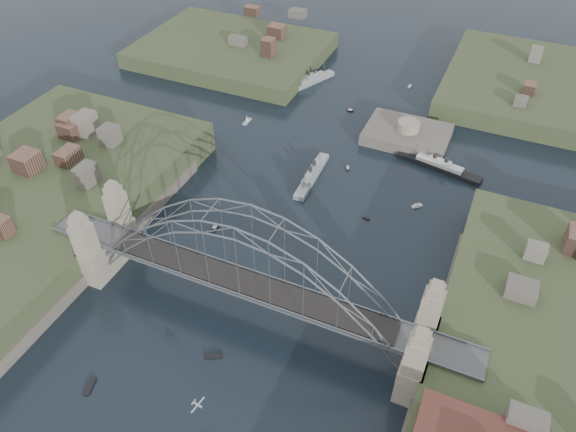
# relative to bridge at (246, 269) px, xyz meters

# --- Properties ---
(ground) EXTENTS (500.00, 500.00, 0.00)m
(ground) POSITION_rel_bridge_xyz_m (0.00, 0.00, -12.32)
(ground) COLOR black
(ground) RESTS_ON ground
(bridge) EXTENTS (84.00, 13.80, 24.60)m
(bridge) POSITION_rel_bridge_xyz_m (0.00, 0.00, 0.00)
(bridge) COLOR #4E4E50
(bridge) RESTS_ON ground
(shore_west) EXTENTS (50.50, 90.00, 12.00)m
(shore_west) POSITION_rel_bridge_xyz_m (-57.32, 0.00, -10.35)
(shore_west) COLOR #364225
(shore_west) RESTS_ON ground
(headland_nw) EXTENTS (60.00, 45.00, 9.00)m
(headland_nw) POSITION_rel_bridge_xyz_m (-55.00, 95.00, -11.82)
(headland_nw) COLOR #364225
(headland_nw) RESTS_ON ground
(headland_ne) EXTENTS (70.00, 55.00, 9.50)m
(headland_ne) POSITION_rel_bridge_xyz_m (50.00, 110.00, -11.57)
(headland_ne) COLOR #364225
(headland_ne) RESTS_ON ground
(fort_island) EXTENTS (22.00, 16.00, 9.40)m
(fort_island) POSITION_rel_bridge_xyz_m (12.00, 70.00, -12.66)
(fort_island) COLOR #575046
(fort_island) RESTS_ON ground
(naval_cruiser_near) EXTENTS (3.20, 19.05, 5.69)m
(naval_cruiser_near) POSITION_rel_bridge_xyz_m (-4.95, 43.68, -11.44)
(naval_cruiser_near) COLOR #9AA0A2
(naval_cruiser_near) RESTS_ON ground
(naval_cruiser_far) EXTENTS (9.75, 17.46, 6.09)m
(naval_cruiser_far) POSITION_rel_bridge_xyz_m (-23.42, 88.86, -11.38)
(naval_cruiser_far) COLOR #9AA0A2
(naval_cruiser_far) RESTS_ON ground
(ocean_liner) EXTENTS (22.03, 7.26, 5.37)m
(ocean_liner) POSITION_rel_bridge_xyz_m (22.93, 60.14, -11.49)
(ocean_liner) COLOR black
(ocean_liner) RESTS_ON ground
(aeroplane) EXTENTS (1.71, 3.14, 0.46)m
(aeroplane) POSITION_rel_bridge_xyz_m (2.57, -22.44, -7.40)
(aeroplane) COLOR #B7B9BE
(small_boat_a) EXTENTS (1.04, 2.70, 1.43)m
(small_boat_a) POSITION_rel_bridge_xyz_m (-17.65, 18.03, -12.04)
(small_boat_a) COLOR silver
(small_boat_a) RESTS_ON ground
(small_boat_b) EXTENTS (1.84, 0.97, 0.45)m
(small_boat_b) POSITION_rel_bridge_xyz_m (12.01, 34.59, -12.17)
(small_boat_b) COLOR silver
(small_boat_b) RESTS_ON ground
(small_boat_c) EXTENTS (3.23, 2.36, 0.45)m
(small_boat_c) POSITION_rel_bridge_xyz_m (-1.45, -11.16, -12.17)
(small_boat_c) COLOR silver
(small_boat_c) RESTS_ON ground
(small_boat_d) EXTENTS (2.41, 2.24, 1.43)m
(small_boat_d) POSITION_rel_bridge_xyz_m (21.52, 43.44, -12.04)
(small_boat_d) COLOR silver
(small_boat_d) RESTS_ON ground
(small_boat_e) EXTENTS (1.29, 3.89, 2.38)m
(small_boat_e) POSITION_rel_bridge_xyz_m (-31.41, 60.19, -11.70)
(small_boat_e) COLOR silver
(small_boat_e) RESTS_ON ground
(small_boat_f) EXTENTS (1.27, 1.92, 1.43)m
(small_boat_f) POSITION_rel_bridge_xyz_m (1.92, 50.80, -12.03)
(small_boat_f) COLOR silver
(small_boat_f) RESTS_ON ground
(small_boat_h) EXTENTS (1.84, 0.80, 1.43)m
(small_boat_h) POSITION_rel_bridge_xyz_m (-6.65, 77.71, -12.03)
(small_boat_h) COLOR silver
(small_boat_h) RESTS_ON ground
(small_boat_i) EXTENTS (2.60, 1.05, 0.45)m
(small_boat_i) POSITION_rel_bridge_xyz_m (34.35, 9.99, -12.17)
(small_boat_i) COLOR silver
(small_boat_i) RESTS_ON ground
(small_boat_j) EXTENTS (1.94, 3.46, 0.45)m
(small_boat_j) POSITION_rel_bridge_xyz_m (-17.48, -24.82, -12.17)
(small_boat_j) COLOR silver
(small_boat_j) RESTS_ON ground
(small_boat_k) EXTENTS (0.78, 2.19, 0.45)m
(small_boat_k) POSITION_rel_bridge_xyz_m (5.51, 99.04, -12.17)
(small_boat_k) COLOR silver
(small_boat_k) RESTS_ON ground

